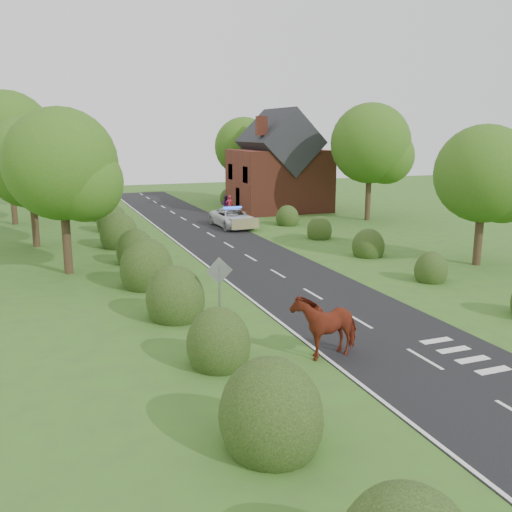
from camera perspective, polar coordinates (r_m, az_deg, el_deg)
name	(u,v)px	position (r m, az deg, el deg)	size (l,w,h in m)	color
ground	(359,321)	(22.46, 10.30, -6.46)	(120.00, 120.00, 0.00)	#3B5D24
road	(234,248)	(35.66, -2.24, 0.80)	(6.00, 70.00, 0.02)	black
road_markings	(219,256)	(33.24, -3.70, -0.05)	(4.96, 70.00, 0.01)	white
hedgerow_left	(137,255)	(30.82, -11.77, 0.09)	(2.75, 50.41, 3.00)	black
hedgerow_right	(357,243)	(34.91, 10.10, 1.27)	(2.10, 45.78, 2.10)	black
tree_left_a	(67,169)	(30.02, -18.38, 8.27)	(5.74, 5.60, 8.38)	#332316
tree_left_b	(34,166)	(37.99, -21.28, 8.35)	(5.74, 5.60, 8.07)	#332316
tree_left_c	(12,140)	(47.93, -23.22, 10.66)	(6.97, 6.80, 10.22)	#332316
tree_left_d	(45,148)	(57.95, -20.38, 10.13)	(6.15, 6.00, 8.89)	#332316
tree_right_a	(489,178)	(32.91, 22.26, 7.25)	(5.33, 5.20, 7.56)	#332316
tree_right_b	(374,147)	(47.38, 11.75, 10.66)	(6.56, 6.40, 9.40)	#332316
tree_right_c	(247,149)	(59.58, -0.92, 10.65)	(6.15, 6.00, 8.58)	#332316
road_sign	(219,280)	(21.73, -3.69, -2.37)	(1.06, 0.08, 2.53)	gray
house	(279,169)	(52.45, 2.31, 8.70)	(8.00, 7.40, 9.17)	brown
cow	(325,328)	(18.93, 6.94, -7.21)	(1.28, 2.43, 1.73)	#591D15
police_van	(233,218)	(43.37, -2.35, 3.83)	(2.54, 5.26, 1.57)	silver
pedestrian_red	(229,206)	(49.29, -2.71, 5.06)	(0.64, 0.42, 1.76)	maroon
pedestrian_purple	(226,205)	(50.25, -3.06, 5.14)	(0.81, 0.63, 1.66)	#401657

